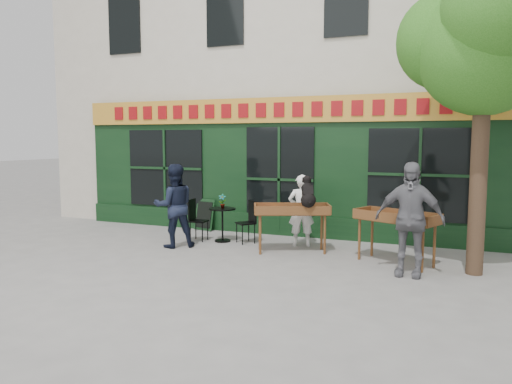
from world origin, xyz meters
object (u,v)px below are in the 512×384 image
at_px(dog, 308,191).
at_px(man_left, 174,206).
at_px(bistro_table, 222,218).
at_px(book_cart_right, 396,220).
at_px(woman, 301,210).
at_px(book_cart_center, 292,212).
at_px(man_right, 409,219).

distance_m(dog, man_left, 2.89).
bearing_deg(bistro_table, book_cart_right, -8.36).
bearing_deg(woman, book_cart_center, 66.75).
distance_m(man_right, bistro_table, 4.40).
xyz_separation_m(book_cart_right, man_left, (-4.57, -0.33, 0.07)).
bearing_deg(bistro_table, woman, 8.34).
relative_size(woman, man_right, 0.80).
xyz_separation_m(dog, man_left, (-2.83, -0.46, -0.40)).
distance_m(dog, woman, 0.94).
bearing_deg(woman, bistro_table, -14.91).
xyz_separation_m(book_cart_right, man_right, (0.30, -0.75, 0.15)).
relative_size(dog, woman, 0.39).
bearing_deg(man_right, book_cart_center, 162.17).
xyz_separation_m(book_cart_center, bistro_table, (-1.78, 0.39, -0.28)).
relative_size(book_cart_center, dog, 2.70).
xyz_separation_m(book_cart_center, woman, (0.00, 0.65, -0.04)).
bearing_deg(man_right, woman, 149.98).
distance_m(book_cart_center, man_right, 2.58).
bearing_deg(dog, book_cart_right, -27.48).
distance_m(book_cart_center, dog, 0.59).
bearing_deg(bistro_table, dog, -11.69).
bearing_deg(bistro_table, man_left, -127.87).
distance_m(book_cart_center, book_cart_right, 2.10).
bearing_deg(book_cart_right, dog, -160.87).
distance_m(woman, book_cart_right, 2.26).
height_order(dog, woman, dog).
relative_size(dog, man_left, 0.34).
height_order(dog, book_cart_right, dog).
bearing_deg(man_right, bistro_table, 165.82).
relative_size(book_cart_center, man_left, 0.91).
height_order(dog, man_right, man_right).
height_order(woman, book_cart_right, woman).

